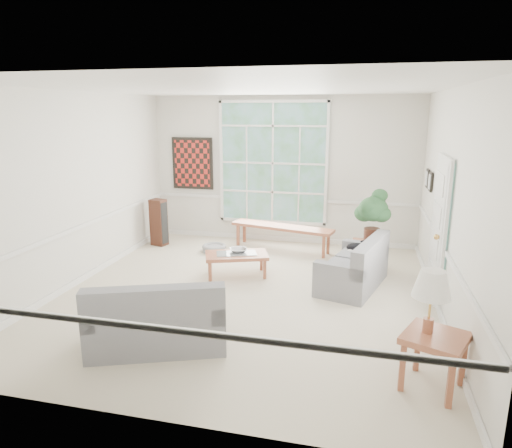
{
  "coord_description": "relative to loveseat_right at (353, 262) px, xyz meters",
  "views": [
    {
      "loc": [
        1.63,
        -6.24,
        2.7
      ],
      "look_at": [
        0.1,
        0.2,
        1.05
      ],
      "focal_mm": 32.0,
      "sensor_mm": 36.0,
      "label": 1
    }
  ],
  "objects": [
    {
      "name": "coffee_table",
      "position": [
        -1.9,
        0.04,
        -0.2
      ],
      "size": [
        1.16,
        0.88,
        0.38
      ],
      "primitive_type": "cube",
      "rotation": [
        0.0,
        0.0,
        0.35
      ],
      "color": "#9F573B",
      "rests_on": "floor"
    },
    {
      "name": "table_lamp",
      "position": [
        0.79,
        -2.55,
        0.5
      ],
      "size": [
        0.53,
        0.53,
        0.64
      ],
      "primitive_type": null,
      "rotation": [
        0.0,
        0.0,
        -0.7
      ],
      "color": "silver",
      "rests_on": "side_table"
    },
    {
      "name": "wall_back",
      "position": [
        -1.54,
        2.31,
        1.1
      ],
      "size": [
        5.5,
        0.02,
        3.0
      ],
      "primitive_type": "cube",
      "color": "silver",
      "rests_on": "ground"
    },
    {
      "name": "wall_art",
      "position": [
        -3.49,
        2.26,
        1.2
      ],
      "size": [
        0.9,
        0.06,
        1.1
      ],
      "primitive_type": "cube",
      "color": "maroon",
      "rests_on": "wall_back"
    },
    {
      "name": "window_back",
      "position": [
        -1.74,
        2.27,
        1.25
      ],
      "size": [
        2.3,
        0.08,
        2.4
      ],
      "primitive_type": "cube",
      "color": "white",
      "rests_on": "wall_back"
    },
    {
      "name": "houseplant",
      "position": [
        0.28,
        0.95,
        0.56
      ],
      "size": [
        0.64,
        0.64,
        0.93
      ],
      "primitive_type": null,
      "rotation": [
        0.0,
        0.0,
        0.2
      ],
      "color": "#27512C",
      "rests_on": "end_table"
    },
    {
      "name": "floor_speaker",
      "position": [
        -3.94,
        1.42,
        0.08
      ],
      "size": [
        0.35,
        0.3,
        0.95
      ],
      "primitive_type": "cube",
      "rotation": [
        0.0,
        0.0,
        -0.25
      ],
      "color": "#3E1E13",
      "rests_on": "floor"
    },
    {
      "name": "wall_left",
      "position": [
        -4.29,
        -0.69,
        1.1
      ],
      "size": [
        0.02,
        6.0,
        3.0
      ],
      "primitive_type": "cube",
      "color": "silver",
      "rests_on": "ground"
    },
    {
      "name": "side_table",
      "position": [
        0.86,
        -2.59,
        -0.11
      ],
      "size": [
        0.75,
        0.75,
        0.58
      ],
      "primitive_type": "cube",
      "rotation": [
        0.0,
        0.0,
        -0.41
      ],
      "color": "#9F573B",
      "rests_on": "floor"
    },
    {
      "name": "wall_right",
      "position": [
        1.21,
        -0.69,
        1.1
      ],
      "size": [
        0.02,
        6.0,
        3.0
      ],
      "primitive_type": "cube",
      "color": "silver",
      "rests_on": "ground"
    },
    {
      "name": "loveseat_front",
      "position": [
        -2.17,
        -2.42,
        0.03
      ],
      "size": [
        1.74,
        1.3,
        0.84
      ],
      "primitive_type": "cube",
      "rotation": [
        0.0,
        0.0,
        0.36
      ],
      "color": "gray",
      "rests_on": "floor"
    },
    {
      "name": "pewter_bowl",
      "position": [
        -1.89,
        0.12,
        0.03
      ],
      "size": [
        0.47,
        0.47,
        0.08
      ],
      "primitive_type": "imported",
      "rotation": [
        0.0,
        0.0,
        0.54
      ],
      "color": "#95959A",
      "rests_on": "coffee_table"
    },
    {
      "name": "door_sidelight",
      "position": [
        1.17,
        -0.72,
        0.75
      ],
      "size": [
        0.08,
        0.26,
        1.9
      ],
      "primitive_type": "cube",
      "color": "white",
      "rests_on": "wall_right"
    },
    {
      "name": "floor",
      "position": [
        -1.54,
        -0.69,
        -0.4
      ],
      "size": [
        5.5,
        6.0,
        0.01
      ],
      "primitive_type": "cube",
      "color": "beige",
      "rests_on": "ground"
    },
    {
      "name": "cat",
      "position": [
        0.06,
        0.52,
        0.1
      ],
      "size": [
        0.45,
        0.4,
        0.18
      ],
      "primitive_type": "ellipsoid",
      "rotation": [
        0.0,
        0.0,
        -0.45
      ],
      "color": "black",
      "rests_on": "loveseat_right"
    },
    {
      "name": "ceiling",
      "position": [
        -1.54,
        -0.69,
        2.6
      ],
      "size": [
        5.5,
        6.0,
        0.02
      ],
      "primitive_type": "cube",
      "color": "white",
      "rests_on": "ground"
    },
    {
      "name": "wall_frame_near",
      "position": [
        1.17,
        1.06,
        1.15
      ],
      "size": [
        0.04,
        0.26,
        0.32
      ],
      "primitive_type": "cube",
      "color": "black",
      "rests_on": "wall_right"
    },
    {
      "name": "wall_front",
      "position": [
        -1.54,
        -3.69,
        1.1
      ],
      "size": [
        5.5,
        0.02,
        3.0
      ],
      "primitive_type": "cube",
      "color": "silver",
      "rests_on": "ground"
    },
    {
      "name": "end_table",
      "position": [
        0.21,
        0.87,
        -0.15
      ],
      "size": [
        0.5,
        0.5,
        0.49
      ],
      "primitive_type": "cube",
      "rotation": [
        0.0,
        0.0,
        0.01
      ],
      "color": "#9F573B",
      "rests_on": "floor"
    },
    {
      "name": "entry_door",
      "position": [
        1.17,
        -0.09,
        0.65
      ],
      "size": [
        0.08,
        0.9,
        2.1
      ],
      "primitive_type": "cube",
      "color": "white",
      "rests_on": "floor"
    },
    {
      "name": "window_bench",
      "position": [
        -1.43,
        1.68,
        -0.15
      ],
      "size": [
        2.11,
        0.88,
        0.48
      ],
      "primitive_type": "cube",
      "rotation": [
        0.0,
        0.0,
        -0.24
      ],
      "color": "#9F573B",
      "rests_on": "floor"
    },
    {
      "name": "pet_bed",
      "position": [
        -2.7,
        1.24,
        -0.33
      ],
      "size": [
        0.53,
        0.53,
        0.14
      ],
      "primitive_type": "cylinder",
      "rotation": [
        0.0,
        0.0,
        0.15
      ],
      "color": "gray",
      "rests_on": "floor"
    },
    {
      "name": "wall_frame_far",
      "position": [
        1.17,
        1.46,
        1.15
      ],
      "size": [
        0.04,
        0.26,
        0.32
      ],
      "primitive_type": "cube",
      "color": "black",
      "rests_on": "wall_right"
    },
    {
      "name": "loveseat_right",
      "position": [
        0.0,
        0.0,
        0.0
      ],
      "size": [
        1.13,
        1.61,
        0.79
      ],
      "primitive_type": "cube",
      "rotation": [
        0.0,
        0.0,
        -0.28
      ],
      "color": "gray",
      "rests_on": "floor"
    }
  ]
}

